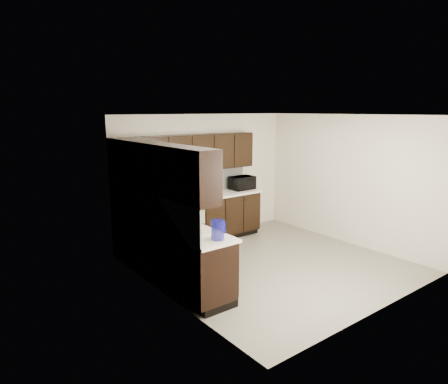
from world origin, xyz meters
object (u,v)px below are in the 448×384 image
at_px(toaster_oven, 150,196).
at_px(blue_pitcher, 218,230).
at_px(sink, 188,233).
at_px(storage_bin, 178,219).
at_px(microwave, 242,183).

height_order(toaster_oven, blue_pitcher, blue_pitcher).
distance_m(sink, blue_pitcher, 0.65).
height_order(sink, storage_bin, sink).
relative_size(sink, blue_pitcher, 3.21).
height_order(microwave, storage_bin, microwave).
distance_m(microwave, toaster_oven, 2.11).
relative_size(storage_bin, blue_pitcher, 1.58).
bearing_deg(blue_pitcher, microwave, 33.10).
xyz_separation_m(sink, microwave, (2.43, 1.71, 0.20)).
distance_m(microwave, storage_bin, 2.81).
height_order(toaster_oven, storage_bin, toaster_oven).
bearing_deg(storage_bin, sink, -93.23).
bearing_deg(sink, blue_pitcher, -84.24).
bearing_deg(storage_bin, blue_pitcher, -87.04).
height_order(microwave, toaster_oven, microwave).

